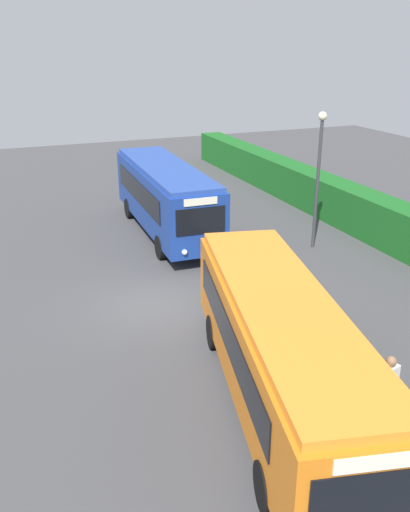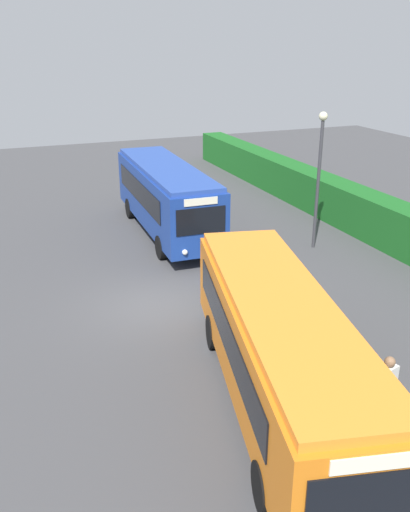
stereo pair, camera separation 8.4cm
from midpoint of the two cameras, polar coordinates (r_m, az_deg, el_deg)
name	(u,v)px [view 1 (the left image)]	position (r m, az deg, el deg)	size (l,w,h in m)	color
ground_plane	(154,305)	(19.07, -5.51, -5.06)	(64.00, 64.00, 0.00)	#424244
bus_blue	(166,195)	(25.33, -4.22, 6.34)	(9.80, 2.78, 3.23)	navy
bus_orange	(281,346)	(13.36, 7.71, -9.22)	(10.09, 4.61, 2.99)	orange
person_left	(219,216)	(24.96, 1.32, 4.14)	(0.47, 0.56, 1.92)	black
person_center	(387,390)	(13.60, 18.23, -13.14)	(0.36, 0.48, 1.94)	#334C8C
lamppost	(319,166)	(23.57, 11.65, 9.18)	(0.36, 0.36, 5.81)	#38383D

